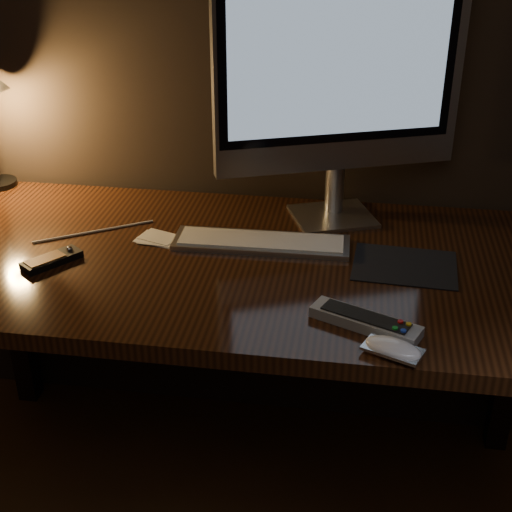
# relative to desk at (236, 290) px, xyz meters

# --- Properties ---
(desk) EXTENTS (1.60, 0.75, 0.75)m
(desk) POSITION_rel_desk_xyz_m (0.00, 0.00, 0.00)
(desk) COLOR #351A0C
(desk) RESTS_ON ground
(monitor) EXTENTS (0.58, 0.26, 0.64)m
(monitor) POSITION_rel_desk_xyz_m (0.22, 0.18, 0.51)
(monitor) COLOR silver
(monitor) RESTS_ON desk
(keyboard) EXTENTS (0.42, 0.13, 0.02)m
(keyboard) POSITION_rel_desk_xyz_m (0.06, 0.00, 0.14)
(keyboard) COLOR silver
(keyboard) RESTS_ON desk
(mousepad) EXTENTS (0.24, 0.20, 0.00)m
(mousepad) POSITION_rel_desk_xyz_m (0.40, -0.05, 0.13)
(mousepad) COLOR black
(mousepad) RESTS_ON desk
(mouse) EXTENTS (0.12, 0.09, 0.02)m
(mouse) POSITION_rel_desk_xyz_m (0.37, -0.41, 0.14)
(mouse) COLOR white
(mouse) RESTS_ON desk
(media_remote) EXTENTS (0.12, 0.14, 0.03)m
(media_remote) POSITION_rel_desk_xyz_m (-0.40, -0.16, 0.14)
(media_remote) COLOR black
(media_remote) RESTS_ON desk
(tv_remote) EXTENTS (0.22, 0.14, 0.03)m
(tv_remote) POSITION_rel_desk_xyz_m (0.32, -0.32, 0.14)
(tv_remote) COLOR #979A9D
(tv_remote) RESTS_ON desk
(papers) EXTENTS (0.12, 0.10, 0.01)m
(papers) POSITION_rel_desk_xyz_m (-0.19, -0.01, 0.13)
(papers) COLOR white
(papers) RESTS_ON desk
(cable) EXTENTS (0.55, 0.22, 0.01)m
(cable) POSITION_rel_desk_xyz_m (-0.21, 0.01, 0.13)
(cable) COLOR white
(cable) RESTS_ON desk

